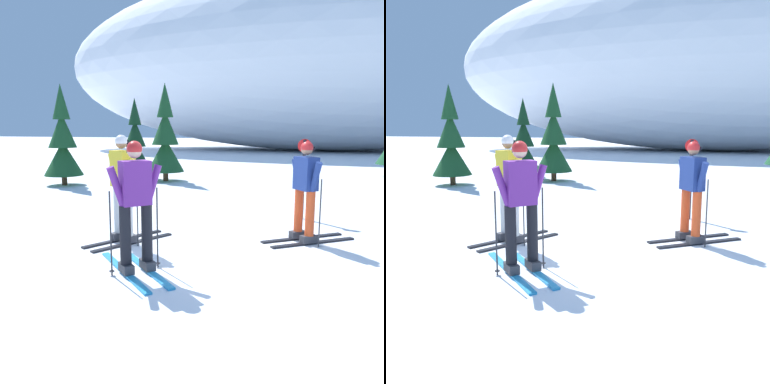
% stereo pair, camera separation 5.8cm
% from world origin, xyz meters
% --- Properties ---
extents(ground_plane, '(120.00, 120.00, 0.00)m').
position_xyz_m(ground_plane, '(0.00, 0.00, 0.00)').
color(ground_plane, white).
extents(skier_navy_jacket, '(1.57, 1.28, 1.72)m').
position_xyz_m(skier_navy_jacket, '(1.13, 1.16, 0.89)').
color(skier_navy_jacket, black).
rests_on(skier_navy_jacket, ground).
extents(skier_purple_jacket, '(1.50, 1.55, 1.78)m').
position_xyz_m(skier_purple_jacket, '(-1.06, -0.97, 0.92)').
color(skier_purple_jacket, '#2893CC').
rests_on(skier_purple_jacket, ground).
extents(skier_yellow_jacket, '(1.19, 1.57, 1.82)m').
position_xyz_m(skier_yellow_jacket, '(-1.83, 0.32, 0.95)').
color(skier_yellow_jacket, black).
rests_on(skier_yellow_jacket, ground).
extents(pine_tree_far_left, '(1.29, 1.29, 3.34)m').
position_xyz_m(pine_tree_far_left, '(-6.65, 6.11, 1.40)').
color(pine_tree_far_left, '#47301E').
rests_on(pine_tree_far_left, ground).
extents(pine_tree_center_left, '(1.18, 1.18, 3.07)m').
position_xyz_m(pine_tree_center_left, '(-5.41, 9.31, 1.28)').
color(pine_tree_center_left, '#47301E').
rests_on(pine_tree_center_left, ground).
extents(pine_tree_center, '(1.34, 1.34, 3.47)m').
position_xyz_m(pine_tree_center, '(-3.69, 7.99, 1.45)').
color(pine_tree_center, '#47301E').
rests_on(pine_tree_center, ground).
extents(snow_ridge_background, '(43.15, 18.67, 13.95)m').
position_xyz_m(snow_ridge_background, '(2.61, 28.88, 6.98)').
color(snow_ridge_background, white).
rests_on(snow_ridge_background, ground).
extents(trail_marker_post, '(0.28, 0.07, 1.70)m').
position_xyz_m(trail_marker_post, '(1.09, 2.98, 0.96)').
color(trail_marker_post, black).
rests_on(trail_marker_post, ground).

